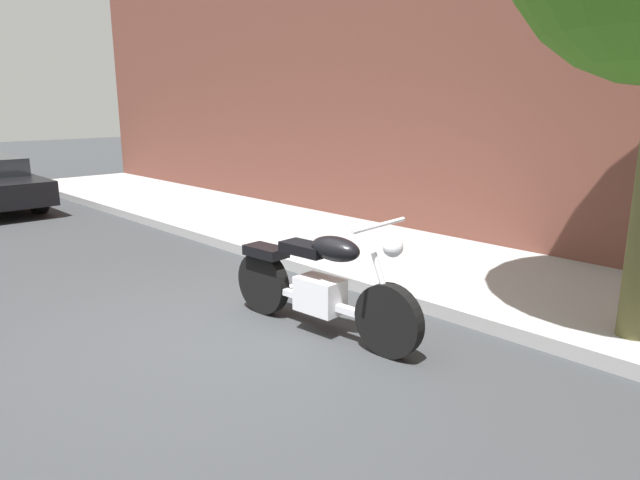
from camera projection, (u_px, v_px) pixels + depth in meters
The scene contains 3 objects.
ground_plane at pixel (234, 340), 5.16m from camera, with size 60.00×60.00×0.00m, color #303335.
sidewalk at pixel (434, 266), 7.22m from camera, with size 22.98×2.61×0.14m, color #969696.
motorcycle at pixel (320, 285), 5.24m from camera, with size 2.18×0.70×1.14m.
Camera 1 is at (4.00, -2.76, 2.10)m, focal length 32.03 mm.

